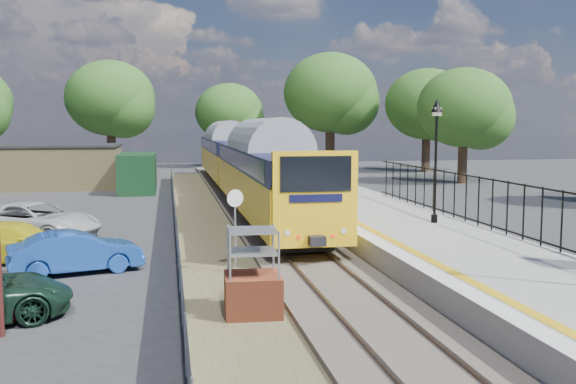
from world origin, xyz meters
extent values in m
plane|color=#2D2D30|center=(0.00, 0.00, 0.00)|extent=(120.00, 120.00, 0.00)
cube|color=#473F38|center=(0.00, 10.00, 0.10)|extent=(3.40, 80.00, 0.20)
cube|color=#4C472D|center=(-2.90, 8.00, 0.03)|extent=(2.60, 70.00, 0.06)
cube|color=brown|center=(-0.72, 10.00, 0.22)|extent=(0.07, 80.00, 0.14)
cube|color=brown|center=(0.72, 10.00, 0.22)|extent=(0.07, 80.00, 0.14)
cube|color=gray|center=(4.20, 8.00, 0.45)|extent=(5.00, 70.00, 0.90)
cube|color=silver|center=(1.95, 8.00, 0.91)|extent=(0.50, 70.00, 0.01)
cube|color=yellow|center=(2.45, 8.00, 0.91)|extent=(0.30, 70.00, 0.01)
cylinder|color=black|center=(5.30, 6.00, 1.05)|extent=(0.24, 0.24, 0.30)
cylinder|color=black|center=(5.30, 6.00, 2.90)|extent=(0.10, 0.10, 3.70)
cube|color=black|center=(5.30, 6.00, 4.85)|extent=(0.08, 0.08, 0.30)
cube|color=beige|center=(5.30, 6.00, 5.02)|extent=(0.26, 0.26, 0.30)
cone|color=black|center=(5.30, 6.00, 5.25)|extent=(0.44, 0.44, 0.50)
cube|color=black|center=(6.55, 2.50, 2.65)|extent=(0.05, 26.00, 0.05)
cube|color=tan|center=(-12.00, 32.00, 1.50)|extent=(8.00, 6.00, 3.00)
cube|color=black|center=(-12.00, 32.00, 3.05)|extent=(8.20, 6.20, 0.15)
cube|color=#12331A|center=(-6.50, 28.00, 1.30)|extent=(2.40, 6.00, 2.60)
cylinder|color=#332319|center=(-10.00, 50.00, 1.92)|extent=(0.88, 0.88, 3.85)
ellipsoid|color=#27531B|center=(-10.00, 50.00, 7.15)|extent=(8.80, 8.80, 7.48)
cylinder|color=#332319|center=(2.00, 52.00, 1.57)|extent=(0.72, 0.72, 3.15)
ellipsoid|color=#27531B|center=(2.00, 52.00, 5.85)|extent=(7.20, 7.20, 6.12)
cylinder|color=#332319|center=(12.00, 48.00, 2.10)|extent=(0.96, 0.96, 4.20)
ellipsoid|color=#27531B|center=(12.00, 48.00, 7.80)|extent=(9.60, 9.60, 8.16)
cylinder|color=#332319|center=(20.00, 42.00, 1.75)|extent=(0.80, 0.80, 3.50)
ellipsoid|color=#27531B|center=(20.00, 42.00, 6.50)|extent=(8.00, 8.00, 6.80)
cylinder|color=#332319|center=(18.00, 30.00, 1.57)|extent=(0.72, 0.72, 3.15)
ellipsoid|color=#27531B|center=(18.00, 30.00, 5.85)|extent=(7.20, 7.20, 6.12)
cube|color=yellow|center=(0.00, 13.00, 1.69)|extent=(2.80, 20.00, 1.90)
cube|color=#0E1035|center=(0.00, 13.00, 2.99)|extent=(2.82, 20.00, 0.90)
cube|color=black|center=(0.00, 13.00, 2.99)|extent=(2.82, 18.00, 0.70)
cube|color=black|center=(0.00, 13.00, 0.51)|extent=(2.00, 18.00, 0.45)
cube|color=yellow|center=(0.00, 33.60, 1.69)|extent=(2.80, 20.00, 1.90)
cube|color=#0E1035|center=(0.00, 33.60, 2.99)|extent=(2.82, 20.00, 0.90)
cube|color=black|center=(0.00, 33.60, 2.99)|extent=(2.82, 18.00, 0.70)
cube|color=black|center=(0.00, 33.60, 0.51)|extent=(2.00, 18.00, 0.45)
cube|color=black|center=(0.00, 2.79, 3.04)|extent=(2.24, 0.04, 1.10)
cube|color=brown|center=(-2.54, -1.55, 0.51)|extent=(1.38, 1.38, 1.01)
cylinder|color=#999EA3|center=(-2.50, 2.82, 1.17)|extent=(0.06, 0.06, 2.34)
cylinder|color=silver|center=(-2.50, 2.77, 2.34)|extent=(0.51, 0.19, 0.53)
imported|color=#1B47A6|center=(-7.29, 3.90, 0.65)|extent=(4.19, 2.47, 1.30)
imported|color=yellow|center=(-9.49, 5.92, 0.66)|extent=(4.79, 2.50, 1.33)
imported|color=silver|center=(-9.72, 10.09, 0.75)|extent=(5.93, 4.61, 1.50)
camera|label=1|loc=(-4.45, -16.32, 4.55)|focal=40.00mm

